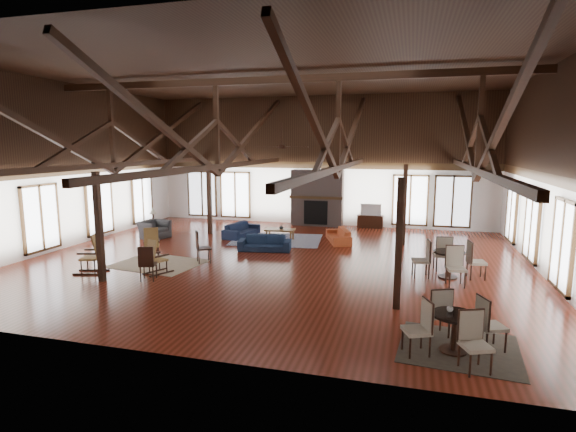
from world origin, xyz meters
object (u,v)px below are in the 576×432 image
(sofa_navy_front, at_px, (265,243))
(tv_console, at_px, (370,221))
(sofa_orange, at_px, (339,236))
(coffee_table, at_px, (280,230))
(sofa_navy_left, at_px, (242,230))
(armchair, at_px, (154,229))
(cafe_table_near, at_px, (454,326))
(cafe_table_far, at_px, (449,260))

(sofa_navy_front, height_order, tv_console, tv_console)
(sofa_orange, relative_size, coffee_table, 1.51)
(sofa_navy_left, height_order, tv_console, tv_console)
(sofa_navy_left, height_order, armchair, armchair)
(sofa_navy_front, distance_m, sofa_navy_left, 2.76)
(sofa_orange, bearing_deg, cafe_table_near, 2.09)
(sofa_navy_left, height_order, coffee_table, sofa_navy_left)
(tv_console, bearing_deg, cafe_table_far, -68.74)
(coffee_table, height_order, cafe_table_near, cafe_table_near)
(cafe_table_near, bearing_deg, coffee_table, 124.43)
(coffee_table, relative_size, cafe_table_far, 0.57)
(tv_console, bearing_deg, sofa_orange, -104.50)
(sofa_navy_left, relative_size, cafe_table_far, 0.91)
(coffee_table, height_order, cafe_table_far, cafe_table_far)
(sofa_navy_left, relative_size, sofa_orange, 1.05)
(cafe_table_far, xyz_separation_m, tv_console, (-2.86, 7.36, -0.25))
(sofa_navy_left, xyz_separation_m, cafe_table_near, (7.58, -8.81, 0.23))
(cafe_table_near, bearing_deg, tv_console, 102.04)
(coffee_table, distance_m, armchair, 5.15)
(coffee_table, distance_m, cafe_table_near, 10.31)
(sofa_navy_front, distance_m, coffee_table, 1.84)
(cafe_table_far, bearing_deg, sofa_orange, 134.35)
(sofa_navy_front, distance_m, armchair, 5.12)
(sofa_navy_left, bearing_deg, armchair, 121.22)
(sofa_navy_left, relative_size, coffee_table, 1.58)
(armchair, relative_size, cafe_table_far, 0.51)
(sofa_navy_front, xyz_separation_m, sofa_navy_left, (-1.72, 2.15, 0.00))
(sofa_navy_left, height_order, cafe_table_near, cafe_table_near)
(sofa_navy_front, bearing_deg, tv_console, 50.57)
(sofa_navy_front, distance_m, tv_console, 6.46)
(armchair, bearing_deg, cafe_table_near, -109.98)
(cafe_table_far, bearing_deg, sofa_navy_left, 153.38)
(sofa_orange, distance_m, cafe_table_near, 9.43)
(cafe_table_far, bearing_deg, sofa_navy_front, 163.80)
(sofa_navy_front, height_order, sofa_orange, sofa_navy_front)
(sofa_navy_left, xyz_separation_m, cafe_table_far, (7.83, -3.93, 0.26))
(armchair, xyz_separation_m, tv_console, (8.28, 4.67, -0.06))
(sofa_navy_front, height_order, coffee_table, sofa_navy_front)
(sofa_navy_front, bearing_deg, armchair, 160.51)
(sofa_navy_left, distance_m, sofa_orange, 4.07)
(coffee_table, distance_m, tv_console, 4.94)
(sofa_orange, height_order, cafe_table_near, cafe_table_near)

